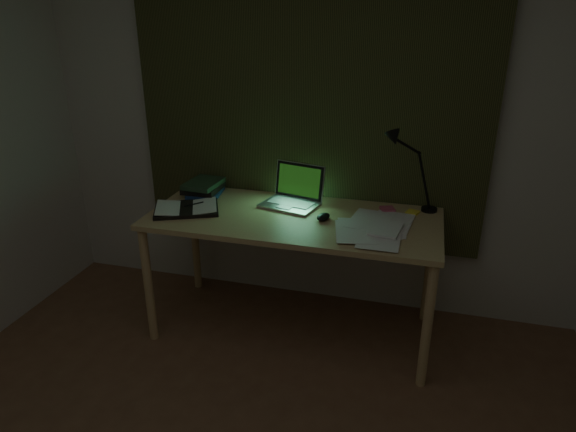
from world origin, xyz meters
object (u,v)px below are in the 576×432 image
Objects in this scene: open_textbook at (186,208)px; book_stack at (204,187)px; loose_papers at (376,228)px; desk at (293,275)px; laptop at (289,188)px; desk_lamp at (434,170)px.

open_textbook is 0.29m from book_stack.
desk is at bearing 171.81° from loose_papers.
book_stack is (-0.01, 0.28, 0.04)m from open_textbook.
desk is at bearing -53.12° from laptop.
open_textbook is at bearing -144.29° from laptop.
desk_lamp is (1.40, 0.38, 0.24)m from open_textbook.
book_stack is 1.42m from desk_lamp.
open_textbook is 1.45× the size of book_stack.
desk is 0.76m from open_textbook.
laptop reaches higher than loose_papers.
laptop is at bearing -4.93° from book_stack.
desk_lamp is at bearing 3.86° from book_stack.
desk_lamp reaches higher than loose_papers.
desk is 4.54× the size of laptop.
desk is 4.55× the size of open_textbook.
book_stack reaches higher than loose_papers.
book_stack is (-0.58, 0.05, -0.07)m from laptop.
laptop is 0.85m from desk_lamp.
desk_lamp is (0.82, 0.15, 0.14)m from laptop.
loose_papers is at bearing -23.53° from open_textbook.
laptop is 1.00× the size of open_textbook.
open_textbook is at bearing -179.35° from loose_papers.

